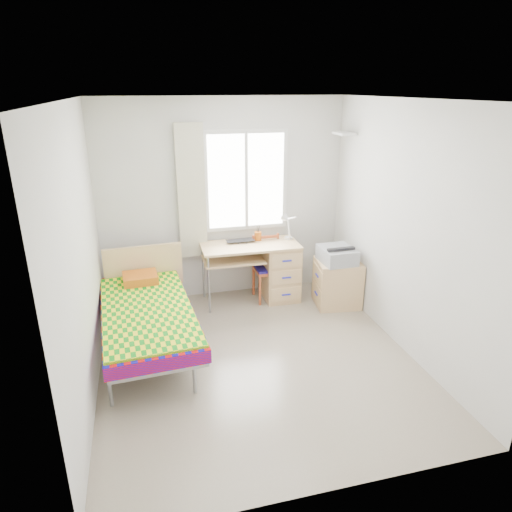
{
  "coord_description": "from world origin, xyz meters",
  "views": [
    {
      "loc": [
        -1.05,
        -3.99,
        2.71
      ],
      "look_at": [
        0.13,
        0.55,
        0.95
      ],
      "focal_mm": 32.0,
      "sensor_mm": 36.0,
      "label": 1
    }
  ],
  "objects_px": {
    "chair": "(269,263)",
    "cabinet": "(337,283)",
    "desk": "(275,268)",
    "printer": "(337,255)",
    "bed": "(147,311)"
  },
  "relations": [
    {
      "from": "chair",
      "to": "cabinet",
      "type": "height_order",
      "value": "chair"
    },
    {
      "from": "desk",
      "to": "chair",
      "type": "height_order",
      "value": "chair"
    },
    {
      "from": "bed",
      "to": "cabinet",
      "type": "distance_m",
      "value": 2.46
    },
    {
      "from": "printer",
      "to": "chair",
      "type": "bearing_deg",
      "value": 148.46
    },
    {
      "from": "chair",
      "to": "desk",
      "type": "bearing_deg",
      "value": -17.72
    },
    {
      "from": "cabinet",
      "to": "printer",
      "type": "distance_m",
      "value": 0.4
    },
    {
      "from": "chair",
      "to": "bed",
      "type": "bearing_deg",
      "value": -150.96
    },
    {
      "from": "bed",
      "to": "cabinet",
      "type": "bearing_deg",
      "value": 6.36
    },
    {
      "from": "chair",
      "to": "cabinet",
      "type": "xyz_separation_m",
      "value": [
        0.81,
        -0.43,
        -0.19
      ]
    },
    {
      "from": "bed",
      "to": "chair",
      "type": "height_order",
      "value": "chair"
    },
    {
      "from": "bed",
      "to": "desk",
      "type": "height_order",
      "value": "bed"
    },
    {
      "from": "desk",
      "to": "chair",
      "type": "xyz_separation_m",
      "value": [
        -0.08,
        0.03,
        0.06
      ]
    },
    {
      "from": "cabinet",
      "to": "bed",
      "type": "bearing_deg",
      "value": -162.17
    },
    {
      "from": "bed",
      "to": "printer",
      "type": "relative_size",
      "value": 4.36
    },
    {
      "from": "chair",
      "to": "printer",
      "type": "distance_m",
      "value": 0.92
    }
  ]
}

